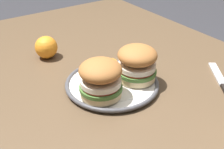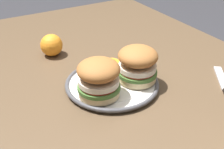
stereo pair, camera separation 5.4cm
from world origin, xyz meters
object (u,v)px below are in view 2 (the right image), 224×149
dining_table (111,106)px  sandwich_half_left (138,64)px  whole_orange (52,45)px  sandwich_half_right (99,78)px  dinner_plate (112,84)px

dining_table → sandwich_half_left: (0.04, 0.06, 0.15)m
sandwich_half_left → whole_orange: size_ratio=1.60×
sandwich_half_right → whole_orange: bearing=-176.9°
sandwich_half_right → dinner_plate: bearing=121.8°
dinner_plate → sandwich_half_right: sandwich_half_right is taller
dining_table → whole_orange: 0.30m
dinner_plate → sandwich_half_right: (0.04, -0.06, 0.06)m
sandwich_half_left → whole_orange: (-0.30, -0.14, -0.03)m
dining_table → whole_orange: (-0.26, -0.08, 0.12)m
dining_table → dinner_plate: 0.09m
dining_table → dinner_plate: bearing=-23.5°
sandwich_half_left → sandwich_half_right: (0.01, -0.13, 0.00)m
sandwich_half_right → dining_table: bearing=128.4°
dining_table → sandwich_half_left: bearing=55.1°
dinner_plate → whole_orange: bearing=-164.1°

